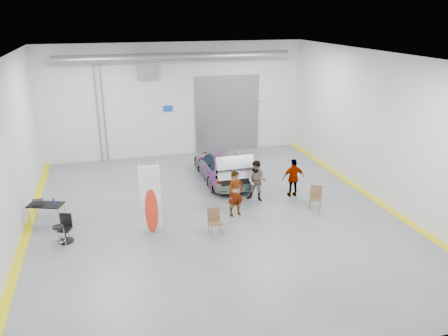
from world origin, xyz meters
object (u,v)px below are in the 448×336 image
object	(u,v)px
work_table	(43,204)
surfboard_display	(151,204)
person_b	(257,181)
office_chair	(65,230)
person_a	(236,194)
shop_stool	(59,236)
folding_chair_near	(215,227)
person_c	(294,178)
sedan_car	(222,166)
folding_chair_far	(315,203)

from	to	relation	value
work_table	surfboard_display	bearing A→B (deg)	-24.41
work_table	person_b	bearing A→B (deg)	-0.70
surfboard_display	office_chair	world-z (taller)	surfboard_display
person_a	shop_stool	distance (m)	6.45
person_a	folding_chair_near	size ratio (longest dim) A/B	1.89
person_b	office_chair	world-z (taller)	person_b
person_a	person_c	size ratio (longest dim) A/B	1.09
shop_stool	work_table	distance (m)	2.07
person_b	surfboard_display	world-z (taller)	surfboard_display
person_a	shop_stool	size ratio (longest dim) A/B	2.39
folding_chair_near	work_table	world-z (taller)	work_table
person_a	work_table	distance (m)	7.13
sedan_car	shop_stool	world-z (taller)	sedan_car
folding_chair_far	shop_stool	size ratio (longest dim) A/B	1.28
work_table	folding_chair_near	bearing A→B (deg)	-23.53
person_c	surfboard_display	distance (m)	6.38
person_b	surfboard_display	size ratio (longest dim) A/B	0.65
person_a	surfboard_display	size ratio (longest dim) A/B	0.68
office_chair	sedan_car	bearing A→B (deg)	51.27
person_b	office_chair	distance (m)	7.65
person_c	surfboard_display	bearing A→B (deg)	19.23
shop_stool	surfboard_display	bearing A→B (deg)	4.06
person_c	folding_chair_far	world-z (taller)	person_c
person_a	person_c	distance (m)	3.12
person_b	folding_chair_near	xyz separation A→B (m)	(-2.42, -2.45, -0.57)
person_b	folding_chair_near	size ratio (longest dim) A/B	1.81
person_c	folding_chair_far	size ratio (longest dim) A/B	1.71
person_a	shop_stool	bearing A→B (deg)	173.41
person_b	sedan_car	bearing A→B (deg)	140.08
sedan_car	folding_chair_far	distance (m)	5.00
person_a	folding_chair_far	world-z (taller)	person_a
person_b	surfboard_display	bearing A→B (deg)	-125.86
sedan_car	folding_chair_far	size ratio (longest dim) A/B	4.91
person_b	folding_chair_near	distance (m)	3.49
folding_chair_near	work_table	size ratio (longest dim) A/B	0.69
folding_chair_near	shop_stool	distance (m)	5.26
shop_stool	person_a	bearing A→B (deg)	6.34
person_b	folding_chair_far	size ratio (longest dim) A/B	1.79
sedan_car	person_a	distance (m)	3.85
person_b	surfboard_display	distance (m)	4.80
person_c	office_chair	world-z (taller)	person_c
person_a	person_c	world-z (taller)	person_a
person_b	folding_chair_far	distance (m)	2.51
person_c	folding_chair_near	size ratio (longest dim) A/B	1.74
person_a	folding_chair_far	xyz separation A→B (m)	(3.17, -0.41, -0.60)
surfboard_display	folding_chair_far	world-z (taller)	surfboard_display
work_table	office_chair	bearing A→B (deg)	-63.37
person_a	folding_chair_far	size ratio (longest dim) A/B	1.86
work_table	person_c	bearing A→B (deg)	-0.58
person_a	office_chair	bearing A→B (deg)	170.36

